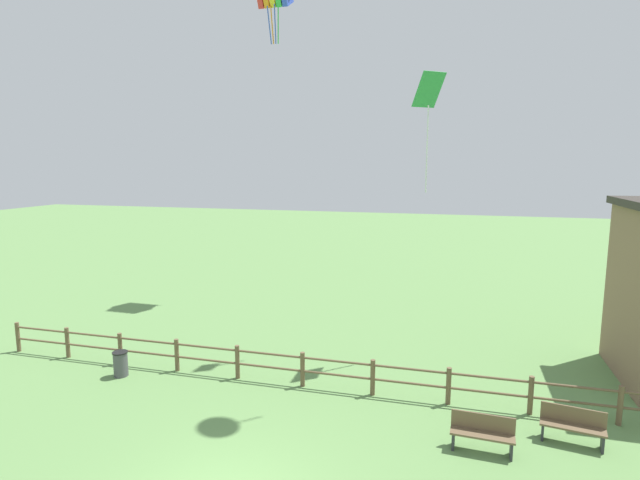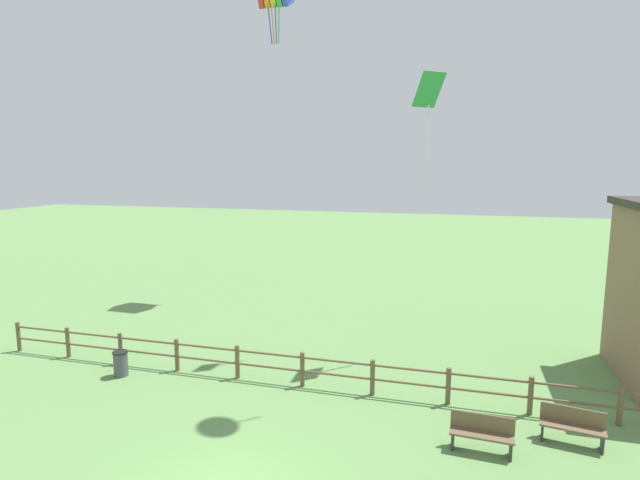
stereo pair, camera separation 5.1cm
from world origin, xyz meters
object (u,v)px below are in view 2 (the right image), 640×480
at_px(park_bench_near_fence, 482,433).
at_px(kite_green_diamond, 429,104).
at_px(trash_bin, 121,363).
at_px(park_bench_by_building, 572,425).

bearing_deg(park_bench_near_fence, kite_green_diamond, 107.02).
relative_size(park_bench_near_fence, kite_green_diamond, 0.37).
xyz_separation_m(trash_bin, kite_green_diamond, (9.10, 4.73, 8.29)).
distance_m(park_bench_near_fence, park_bench_by_building, 2.32).
bearing_deg(park_bench_near_fence, park_bench_by_building, 23.81).
bearing_deg(park_bench_by_building, kite_green_diamond, 127.82).
height_order(park_bench_near_fence, trash_bin, park_bench_near_fence).
relative_size(park_bench_by_building, kite_green_diamond, 0.38).
bearing_deg(kite_green_diamond, trash_bin, -152.54).
bearing_deg(trash_bin, kite_green_diamond, 27.46).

